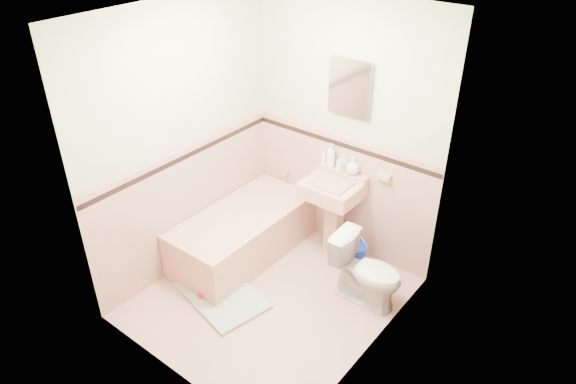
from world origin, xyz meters
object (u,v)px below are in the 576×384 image
Objects in this scene: bathtub at (243,235)px; soap_bottle_right at (353,166)px; sink at (331,220)px; soap_bottle_mid at (342,162)px; medicine_cabinet at (350,87)px; shoe at (207,295)px; toilet at (367,271)px; soap_bottle_left at (331,155)px; bucket at (354,256)px.

bathtub is 8.80× the size of soap_bottle_right.
sink is 0.58m from soap_bottle_mid.
sink is (0.68, 0.53, 0.19)m from bathtub.
medicine_cabinet is at bearing 57.86° from soap_bottle_mid.
bathtub is at bearing 85.70° from shoe.
medicine_cabinet is 3.36× the size of shoe.
soap_bottle_right is 0.99m from toilet.
medicine_cabinet reaches higher than soap_bottle_left.
medicine_cabinet reaches higher than bathtub.
medicine_cabinet is at bearing 47.42° from bathtub.
soap_bottle_right is at bearing 47.75° from shoe.
toilet is 0.50m from bucket.
sink reaches higher than bathtub.
sink is 1.28× the size of toilet.
sink is 3.52× the size of soap_bottle_left.
toilet reaches higher than shoe.
soap_bottle_left reaches higher than soap_bottle_mid.
bathtub is at bearing -127.00° from soap_bottle_left.
soap_bottle_right reaches higher than bathtub.
soap_bottle_left is at bearing 128.85° from sink.
soap_bottle_mid is 0.12m from soap_bottle_right.
soap_bottle_left reaches higher than soap_bottle_right.
soap_bottle_left is 1.38× the size of soap_bottle_right.
soap_bottle_mid is 0.25× the size of toilet.
bucket is (0.32, -0.21, -0.83)m from soap_bottle_mid.
soap_bottle_right is at bearing -16.62° from medicine_cabinet.
medicine_cabinet is at bearing 11.69° from soap_bottle_left.
sink is 5.61× the size of shoe.
shoe is at bearing -108.15° from medicine_cabinet.
shoe is at bearing 126.98° from toilet.
medicine_cabinet reaches higher than shoe.
soap_bottle_mid reaches higher than bucket.
bathtub is at bearing -132.96° from soap_bottle_mid.
shoe is at bearing -103.11° from soap_bottle_left.
toilet is 4.38× the size of shoe.
sink is 4.85× the size of soap_bottle_right.
soap_bottle_mid reaches higher than bathtub.
bucket is (0.20, -0.21, -0.84)m from soap_bottle_right.
medicine_cabinet is 0.72m from soap_bottle_left.
toilet is at bearing -29.29° from sink.
soap_bottle_left reaches higher than bucket.
shoe is (-0.46, -1.42, -0.90)m from soap_bottle_mid.
bucket is (0.98, 0.50, -0.09)m from bathtub.
shoe is (-1.11, -0.89, -0.26)m from toilet.
sink is 0.41m from bucket.
soap_bottle_right is (0.10, 0.18, 0.55)m from sink.
toilet is at bearing -45.16° from soap_bottle_right.
toilet is at bearing -41.77° from medicine_cabinet.
sink reaches higher than bucket.
medicine_cabinet is at bearing 46.47° from toilet.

